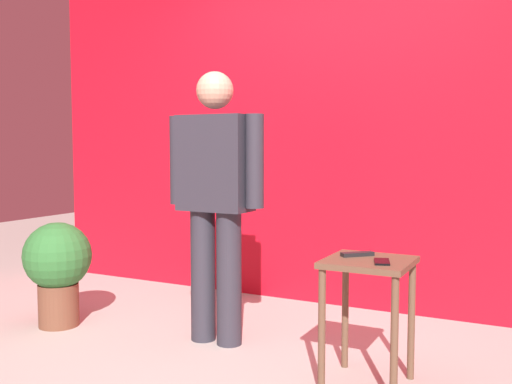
{
  "coord_description": "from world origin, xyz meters",
  "views": [
    {
      "loc": [
        1.65,
        -2.47,
        1.18
      ],
      "look_at": [
        0.09,
        0.55,
        0.92
      ],
      "focal_mm": 41.13,
      "sensor_mm": 36.0,
      "label": 1
    }
  ],
  "objects_px": {
    "cell_phone": "(382,262)",
    "tv_remote": "(357,254)",
    "potted_plant": "(58,265)",
    "side_table": "(368,286)",
    "standing_person": "(215,193)"
  },
  "relations": [
    {
      "from": "standing_person",
      "to": "potted_plant",
      "type": "height_order",
      "value": "standing_person"
    },
    {
      "from": "cell_phone",
      "to": "potted_plant",
      "type": "relative_size",
      "value": 0.21
    },
    {
      "from": "side_table",
      "to": "standing_person",
      "type": "bearing_deg",
      "value": 168.22
    },
    {
      "from": "standing_person",
      "to": "tv_remote",
      "type": "xyz_separation_m",
      "value": [
        0.92,
        -0.15,
        -0.27
      ]
    },
    {
      "from": "cell_phone",
      "to": "tv_remote",
      "type": "distance_m",
      "value": 0.19
    },
    {
      "from": "standing_person",
      "to": "side_table",
      "type": "relative_size",
      "value": 2.56
    },
    {
      "from": "cell_phone",
      "to": "tv_remote",
      "type": "height_order",
      "value": "tv_remote"
    },
    {
      "from": "tv_remote",
      "to": "side_table",
      "type": "bearing_deg",
      "value": 9.44
    },
    {
      "from": "cell_phone",
      "to": "tv_remote",
      "type": "bearing_deg",
      "value": 127.19
    },
    {
      "from": "side_table",
      "to": "potted_plant",
      "type": "relative_size",
      "value": 0.92
    },
    {
      "from": "standing_person",
      "to": "side_table",
      "type": "bearing_deg",
      "value": -11.78
    },
    {
      "from": "standing_person",
      "to": "tv_remote",
      "type": "height_order",
      "value": "standing_person"
    },
    {
      "from": "tv_remote",
      "to": "potted_plant",
      "type": "distance_m",
      "value": 2.03
    },
    {
      "from": "side_table",
      "to": "potted_plant",
      "type": "height_order",
      "value": "potted_plant"
    },
    {
      "from": "side_table",
      "to": "cell_phone",
      "type": "distance_m",
      "value": 0.17
    }
  ]
}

